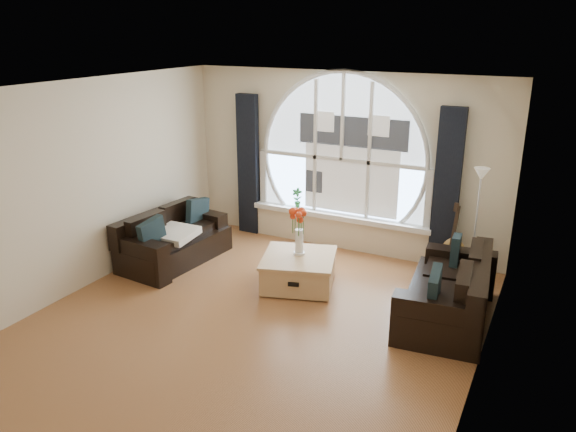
{
  "coord_description": "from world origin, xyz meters",
  "views": [
    {
      "loc": [
        2.98,
        -5.01,
        3.33
      ],
      "look_at": [
        0.0,
        0.9,
        1.05
      ],
      "focal_mm": 34.79,
      "sensor_mm": 36.0,
      "label": 1
    }
  ],
  "objects_px": {
    "sofa_left": "(174,236)",
    "coffee_chest": "(299,269)",
    "vase_flowers": "(299,227)",
    "potted_plant": "(297,198)",
    "guitar": "(454,237)",
    "sofa_right": "(448,288)",
    "floor_lamp": "(475,227)"
  },
  "relations": [
    {
      "from": "vase_flowers",
      "to": "potted_plant",
      "type": "height_order",
      "value": "vase_flowers"
    },
    {
      "from": "coffee_chest",
      "to": "floor_lamp",
      "type": "xyz_separation_m",
      "value": [
        2.04,
        1.13,
        0.57
      ]
    },
    {
      "from": "sofa_left",
      "to": "potted_plant",
      "type": "bearing_deg",
      "value": 58.02
    },
    {
      "from": "coffee_chest",
      "to": "vase_flowers",
      "type": "bearing_deg",
      "value": 96.16
    },
    {
      "from": "sofa_left",
      "to": "coffee_chest",
      "type": "distance_m",
      "value": 2.0
    },
    {
      "from": "coffee_chest",
      "to": "vase_flowers",
      "type": "xyz_separation_m",
      "value": [
        -0.03,
        0.07,
        0.58
      ]
    },
    {
      "from": "sofa_left",
      "to": "coffee_chest",
      "type": "relative_size",
      "value": 1.77
    },
    {
      "from": "coffee_chest",
      "to": "floor_lamp",
      "type": "bearing_deg",
      "value": 11.67
    },
    {
      "from": "sofa_right",
      "to": "vase_flowers",
      "type": "distance_m",
      "value": 2.03
    },
    {
      "from": "guitar",
      "to": "potted_plant",
      "type": "xyz_separation_m",
      "value": [
        -2.51,
        0.17,
        0.18
      ]
    },
    {
      "from": "guitar",
      "to": "potted_plant",
      "type": "relative_size",
      "value": 3.32
    },
    {
      "from": "sofa_right",
      "to": "guitar",
      "type": "xyz_separation_m",
      "value": [
        -0.2,
        1.36,
        0.13
      ]
    },
    {
      "from": "sofa_right",
      "to": "potted_plant",
      "type": "relative_size",
      "value": 5.49
    },
    {
      "from": "floor_lamp",
      "to": "potted_plant",
      "type": "height_order",
      "value": "floor_lamp"
    },
    {
      "from": "guitar",
      "to": "potted_plant",
      "type": "distance_m",
      "value": 2.53
    },
    {
      "from": "sofa_right",
      "to": "potted_plant",
      "type": "bearing_deg",
      "value": 144.83
    },
    {
      "from": "sofa_right",
      "to": "vase_flowers",
      "type": "xyz_separation_m",
      "value": [
        -1.99,
        0.08,
        0.41
      ]
    },
    {
      "from": "coffee_chest",
      "to": "potted_plant",
      "type": "bearing_deg",
      "value": 99.41
    },
    {
      "from": "sofa_left",
      "to": "guitar",
      "type": "relative_size",
      "value": 1.57
    },
    {
      "from": "floor_lamp",
      "to": "guitar",
      "type": "bearing_deg",
      "value": 142.6
    },
    {
      "from": "coffee_chest",
      "to": "potted_plant",
      "type": "height_order",
      "value": "potted_plant"
    },
    {
      "from": "guitar",
      "to": "coffee_chest",
      "type": "bearing_deg",
      "value": -127.4
    },
    {
      "from": "guitar",
      "to": "sofa_left",
      "type": "bearing_deg",
      "value": -144.09
    },
    {
      "from": "coffee_chest",
      "to": "floor_lamp",
      "type": "distance_m",
      "value": 2.4
    },
    {
      "from": "sofa_left",
      "to": "sofa_right",
      "type": "distance_m",
      "value": 3.94
    },
    {
      "from": "vase_flowers",
      "to": "potted_plant",
      "type": "distance_m",
      "value": 1.62
    },
    {
      "from": "coffee_chest",
      "to": "vase_flowers",
      "type": "relative_size",
      "value": 1.34
    },
    {
      "from": "vase_flowers",
      "to": "potted_plant",
      "type": "relative_size",
      "value": 2.19
    },
    {
      "from": "sofa_right",
      "to": "coffee_chest",
      "type": "xyz_separation_m",
      "value": [
        -1.95,
        0.01,
        -0.17
      ]
    },
    {
      "from": "potted_plant",
      "to": "sofa_left",
      "type": "bearing_deg",
      "value": -127.43
    },
    {
      "from": "coffee_chest",
      "to": "sofa_left",
      "type": "bearing_deg",
      "value": 165.04
    },
    {
      "from": "floor_lamp",
      "to": "vase_flowers",
      "type": "bearing_deg",
      "value": -152.95
    }
  ]
}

